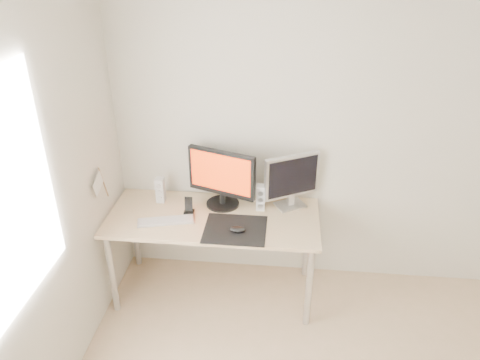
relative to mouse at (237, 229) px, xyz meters
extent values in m
plane|color=silver|center=(0.72, 0.56, 0.50)|extent=(3.50, 0.00, 3.50)
cube|color=black|center=(-0.02, 0.03, -0.02)|extent=(0.45, 0.40, 0.00)
ellipsoid|color=black|center=(0.00, 0.00, 0.00)|extent=(0.11, 0.06, 0.04)
cube|color=#D1B587|center=(-0.21, 0.19, -0.04)|extent=(1.60, 0.70, 0.03)
cylinder|color=silver|center=(-0.95, -0.10, -0.40)|extent=(0.05, 0.05, 0.70)
cylinder|color=silver|center=(0.53, -0.10, -0.40)|extent=(0.05, 0.05, 0.70)
cylinder|color=silver|center=(-0.95, 0.48, -0.40)|extent=(0.05, 0.05, 0.70)
cylinder|color=silver|center=(0.53, 0.48, -0.40)|extent=(0.05, 0.05, 0.70)
cylinder|color=black|center=(-0.16, 0.37, -0.01)|extent=(0.33, 0.33, 0.02)
cylinder|color=black|center=(-0.16, 0.37, 0.05)|extent=(0.05, 0.05, 0.12)
cube|color=black|center=(-0.16, 0.36, 0.26)|extent=(0.53, 0.23, 0.36)
cube|color=red|center=(-0.17, 0.34, 0.27)|extent=(0.47, 0.17, 0.30)
cube|color=silver|center=(0.37, 0.41, -0.02)|extent=(0.27, 0.25, 0.01)
cube|color=silver|center=(0.37, 0.41, 0.04)|extent=(0.06, 0.06, 0.10)
cube|color=silver|center=(0.37, 0.41, 0.24)|extent=(0.41, 0.25, 0.34)
cube|color=black|center=(0.38, 0.39, 0.24)|extent=(0.36, 0.20, 0.30)
cube|color=silver|center=(-0.65, 0.37, 0.08)|extent=(0.06, 0.07, 0.20)
cylinder|color=silver|center=(-0.65, 0.33, 0.02)|extent=(0.04, 0.01, 0.04)
cylinder|color=silver|center=(-0.65, 0.33, 0.08)|extent=(0.04, 0.01, 0.04)
cylinder|color=#ABAAAD|center=(-0.65, 0.33, 0.13)|extent=(0.04, 0.01, 0.04)
cube|color=white|center=(0.14, 0.34, 0.08)|extent=(0.06, 0.07, 0.20)
cylinder|color=silver|center=(0.14, 0.29, 0.02)|extent=(0.04, 0.01, 0.04)
cylinder|color=silver|center=(0.14, 0.29, 0.08)|extent=(0.04, 0.01, 0.04)
cylinder|color=#BABABC|center=(0.14, 0.29, 0.13)|extent=(0.04, 0.01, 0.04)
cube|color=silver|center=(-0.54, 0.08, -0.02)|extent=(0.44, 0.22, 0.01)
cube|color=silver|center=(-0.54, 0.08, -0.01)|extent=(0.41, 0.20, 0.01)
cube|color=black|center=(-0.40, 0.22, -0.01)|extent=(0.08, 0.06, 0.02)
cube|color=black|center=(-0.40, 0.22, 0.05)|extent=(0.06, 0.03, 0.12)
cylinder|color=#A57F54|center=(-1.00, 0.11, 0.27)|extent=(0.01, 0.10, 0.29)
cube|color=white|center=(-0.99, 0.02, 0.31)|extent=(0.00, 0.19, 0.15)
camera|label=1|loc=(0.31, -2.77, 1.88)|focal=35.00mm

